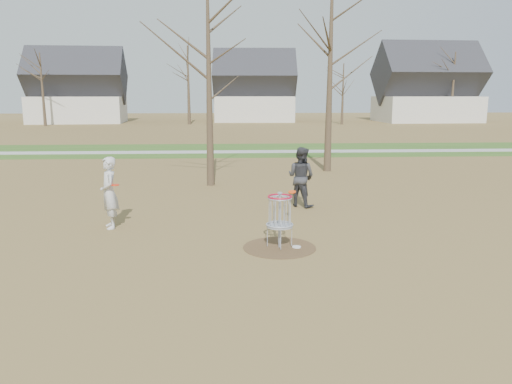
% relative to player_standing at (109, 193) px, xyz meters
% --- Properties ---
extents(ground, '(160.00, 160.00, 0.00)m').
position_rel_player_standing_xyz_m(ground, '(4.56, -2.06, -1.00)').
color(ground, brown).
rests_on(ground, ground).
extents(green_band, '(160.00, 8.00, 0.01)m').
position_rel_player_standing_xyz_m(green_band, '(4.56, 18.94, -1.00)').
color(green_band, '#2D5119').
rests_on(green_band, ground).
extents(footpath, '(160.00, 1.50, 0.01)m').
position_rel_player_standing_xyz_m(footpath, '(4.56, 17.94, -0.99)').
color(footpath, '#9E9E99').
rests_on(footpath, green_band).
extents(dirt_circle, '(1.80, 1.80, 0.01)m').
position_rel_player_standing_xyz_m(dirt_circle, '(4.56, -2.06, -1.00)').
color(dirt_circle, '#47331E').
rests_on(dirt_circle, ground).
extents(player_standing, '(0.72, 0.86, 2.01)m').
position_rel_player_standing_xyz_m(player_standing, '(0.00, 0.00, 0.00)').
color(player_standing, silver).
rests_on(player_standing, ground).
extents(player_throwing, '(1.22, 1.19, 1.99)m').
position_rel_player_standing_xyz_m(player_throwing, '(5.71, 2.44, -0.01)').
color(player_throwing, '#323338').
rests_on(player_throwing, ground).
extents(disc_grounded, '(0.22, 0.22, 0.02)m').
position_rel_player_standing_xyz_m(disc_grounded, '(4.98, -2.08, -0.98)').
color(disc_grounded, silver).
rests_on(disc_grounded, dirt_circle).
extents(discs_in_play, '(5.15, 0.84, 0.42)m').
position_rel_player_standing_xyz_m(discs_in_play, '(2.81, 0.08, 0.07)').
color(discs_in_play, '#EF440C').
rests_on(discs_in_play, ground).
extents(disc_golf_basket, '(0.64, 0.64, 1.35)m').
position_rel_player_standing_xyz_m(disc_golf_basket, '(4.56, -2.06, -0.09)').
color(disc_golf_basket, '#9EA3AD').
rests_on(disc_golf_basket, ground).
extents(bare_trees, '(52.62, 44.98, 9.00)m').
position_rel_player_standing_xyz_m(bare_trees, '(6.34, 33.73, 4.34)').
color(bare_trees, '#382B1E').
rests_on(bare_trees, ground).
extents(houses_row, '(56.51, 10.01, 7.26)m').
position_rel_player_standing_xyz_m(houses_row, '(8.88, 50.50, 2.52)').
color(houses_row, silver).
rests_on(houses_row, ground).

